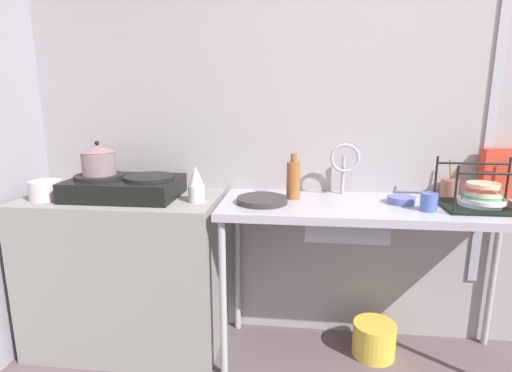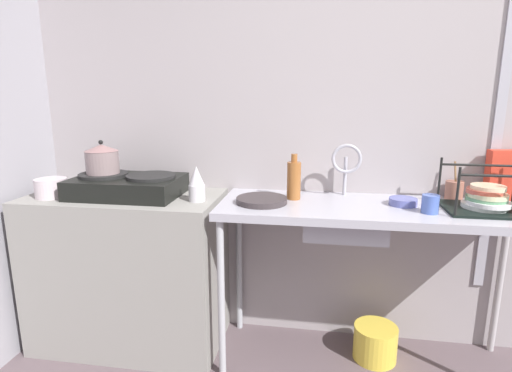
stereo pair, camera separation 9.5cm
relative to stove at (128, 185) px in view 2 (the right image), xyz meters
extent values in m
cube|color=#A0979A|center=(1.63, 0.31, 0.32)|extent=(5.28, 0.10, 2.54)
cube|color=#A6A4B0|center=(1.94, 0.26, 0.45)|extent=(0.05, 0.01, 2.03)
cube|color=gray|center=(-0.03, 0.00, -0.50)|extent=(1.06, 0.53, 0.89)
cube|color=#A6A4B0|center=(1.31, 0.00, -0.08)|extent=(1.55, 0.53, 0.04)
cylinder|color=#AAABB1|center=(0.57, -0.22, -0.52)|extent=(0.04, 0.04, 0.85)
cylinder|color=#A2A6AD|center=(0.57, 0.22, -0.52)|extent=(0.04, 0.04, 0.85)
cylinder|color=#ADA9AC|center=(2.04, 0.22, -0.52)|extent=(0.04, 0.04, 0.85)
cube|color=black|center=(0.00, 0.00, -0.01)|extent=(0.58, 0.38, 0.10)
cylinder|color=black|center=(-0.14, 0.00, 0.05)|extent=(0.26, 0.26, 0.02)
cylinder|color=black|center=(0.14, 0.00, 0.05)|extent=(0.26, 0.26, 0.02)
cylinder|color=gray|center=(-0.14, 0.00, 0.13)|extent=(0.18, 0.18, 0.12)
cone|color=#8B6665|center=(-0.14, 0.00, 0.20)|extent=(0.18, 0.18, 0.04)
sphere|color=black|center=(-0.14, 0.00, 0.23)|extent=(0.02, 0.02, 0.02)
cylinder|color=silver|center=(-0.39, -0.09, -0.01)|extent=(0.17, 0.17, 0.10)
cylinder|color=silver|center=(0.41, -0.05, -0.02)|extent=(0.09, 0.09, 0.08)
cone|color=silver|center=(0.41, -0.05, 0.08)|extent=(0.08, 0.08, 0.10)
cube|color=#A6A4B0|center=(1.17, -0.01, -0.13)|extent=(0.40, 0.37, 0.15)
cylinder|color=#A6A4B0|center=(1.18, 0.21, 0.05)|extent=(0.02, 0.02, 0.21)
torus|color=#A6A4B0|center=(1.18, 0.14, 0.16)|extent=(0.16, 0.02, 0.16)
cylinder|color=#342D2F|center=(0.75, -0.04, -0.04)|extent=(0.26, 0.26, 0.03)
cylinder|color=black|center=(1.65, -0.15, 0.06)|extent=(0.01, 0.01, 0.23)
cylinder|color=black|center=(1.65, 0.13, 0.06)|extent=(0.01, 0.01, 0.23)
cylinder|color=black|center=(1.82, -0.15, 0.14)|extent=(0.36, 0.01, 0.01)
cylinder|color=black|center=(1.82, 0.13, 0.14)|extent=(0.36, 0.01, 0.01)
cube|color=black|center=(1.82, -0.01, -0.05)|extent=(0.38, 0.30, 0.01)
cylinder|color=silver|center=(1.82, 0.00, -0.03)|extent=(0.21, 0.21, 0.02)
cylinder|color=white|center=(1.83, -0.02, -0.02)|extent=(0.19, 0.19, 0.02)
cylinder|color=#5F956C|center=(1.83, 0.00, 0.00)|extent=(0.18, 0.18, 0.02)
cylinder|color=beige|center=(1.83, -0.01, 0.02)|extent=(0.17, 0.17, 0.02)
cylinder|color=#BF503F|center=(1.82, 0.00, 0.04)|extent=(0.16, 0.16, 0.02)
cylinder|color=beige|center=(1.83, 0.00, 0.06)|extent=(0.15, 0.15, 0.02)
cylinder|color=#4863B8|center=(1.55, -0.09, -0.01)|extent=(0.08, 0.08, 0.09)
cylinder|color=#585EA7|center=(1.46, 0.03, -0.04)|extent=(0.14, 0.14, 0.04)
cylinder|color=#965829|center=(0.90, 0.07, 0.04)|extent=(0.07, 0.07, 0.20)
cylinder|color=#965829|center=(0.90, 0.07, 0.16)|extent=(0.03, 0.03, 0.04)
cube|color=red|center=(1.99, 0.21, 0.08)|extent=(0.20, 0.08, 0.27)
cylinder|color=#A06553|center=(1.74, 0.20, -0.01)|extent=(0.09, 0.09, 0.10)
cylinder|color=olive|center=(1.74, 0.20, 0.06)|extent=(0.03, 0.04, 0.17)
cylinder|color=gold|center=(1.37, 0.04, -0.85)|extent=(0.24, 0.24, 0.19)
camera|label=1|loc=(0.94, -2.02, 0.48)|focal=28.23mm
camera|label=2|loc=(1.04, -2.01, 0.48)|focal=28.23mm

